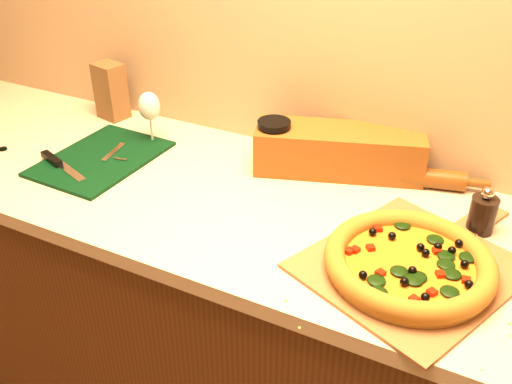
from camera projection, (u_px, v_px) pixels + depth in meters
name	position (u px, v px, depth m)	size (l,w,h in m)	color
cabinet	(293.00, 347.00, 1.66)	(2.80, 0.65, 0.86)	#48280F
countertop	(299.00, 219.00, 1.43)	(2.84, 0.68, 0.04)	beige
pizza_peel	(414.00, 264.00, 1.23)	(0.51, 0.61, 0.01)	brown
pizza	(409.00, 263.00, 1.19)	(0.36, 0.36, 0.05)	#B4782D
cutting_board	(100.00, 159.00, 1.64)	(0.29, 0.38, 0.03)	black
bottle_cap	(3.00, 149.00, 1.70)	(0.02, 0.02, 0.01)	black
pepper_grinder	(483.00, 213.00, 1.32)	(0.06, 0.06, 0.12)	black
rolling_pin	(414.00, 176.00, 1.51)	(0.38, 0.12, 0.05)	#5E3610
bread_bag	(339.00, 151.00, 1.56)	(0.46, 0.15, 0.13)	brown
wine_glass	(149.00, 107.00, 1.69)	(0.07, 0.07, 0.16)	silver
paper_bag	(111.00, 91.00, 1.86)	(0.09, 0.07, 0.18)	brown
dark_jar	(274.00, 145.00, 1.57)	(0.09, 0.09, 0.15)	black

